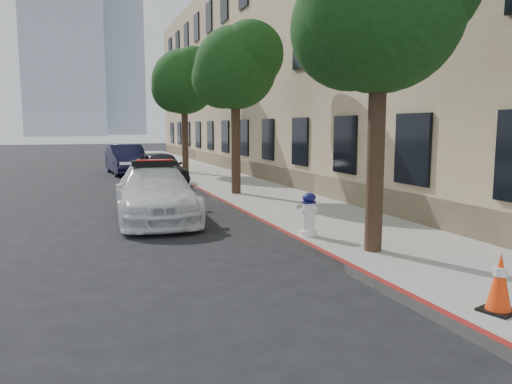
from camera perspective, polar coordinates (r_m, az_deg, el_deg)
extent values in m
plane|color=black|center=(9.82, -7.97, -6.16)|extent=(120.00, 120.00, 0.00)
cube|color=gray|center=(20.24, -3.79, 1.17)|extent=(3.20, 50.00, 0.15)
cube|color=maroon|center=(19.88, -8.06, 0.99)|extent=(0.12, 50.00, 0.15)
cube|color=tan|center=(26.90, 4.93, 13.24)|extent=(8.00, 36.00, 10.00)
cube|color=#9EA8B7|center=(132.30, -21.39, 19.11)|extent=(18.00, 14.00, 60.00)
cube|color=#9EA8B7|center=(146.09, -15.80, 14.99)|extent=(14.00, 14.00, 44.00)
cylinder|color=black|center=(8.80, 13.51, 4.00)|extent=(0.30, 0.30, 3.30)
sphere|color=black|center=(9.00, 14.02, 19.76)|extent=(2.80, 2.80, 2.80)
sphere|color=black|center=(9.01, 10.90, 17.89)|extent=(2.10, 2.10, 2.10)
cylinder|color=black|center=(16.10, -2.32, 5.51)|extent=(0.30, 0.30, 3.19)
sphere|color=black|center=(16.19, -2.36, 14.01)|extent=(2.60, 2.60, 2.60)
sphere|color=black|center=(16.08, -0.63, 15.49)|extent=(2.08, 2.08, 2.08)
sphere|color=black|center=(16.35, -3.88, 12.88)|extent=(1.95, 1.95, 1.95)
cylinder|color=black|center=(23.85, -8.12, 6.36)|extent=(0.30, 0.30, 3.41)
sphere|color=black|center=(23.93, -8.23, 12.36)|extent=(3.00, 3.00, 3.00)
sphere|color=black|center=(23.76, -7.13, 13.39)|extent=(2.40, 2.40, 2.40)
sphere|color=black|center=(24.13, -9.19, 11.59)|extent=(2.25, 2.25, 2.25)
imported|color=white|center=(12.66, -11.44, -0.07)|extent=(2.15, 4.73, 1.34)
cube|color=black|center=(12.58, -11.53, 3.23)|extent=(1.11, 0.34, 0.14)
cube|color=#A50A07|center=(12.58, -11.54, 3.51)|extent=(0.91, 0.27, 0.06)
imported|color=black|center=(20.42, -10.89, 2.75)|extent=(1.93, 4.00, 1.32)
imported|color=#141433|center=(24.99, -14.60, 3.62)|extent=(1.82, 4.43, 1.43)
cylinder|color=white|center=(10.00, 6.03, -4.69)|extent=(0.33, 0.33, 0.10)
cylinder|color=white|center=(9.93, 6.06, -2.79)|extent=(0.25, 0.25, 0.57)
ellipsoid|color=navy|center=(9.87, 6.09, -0.63)|extent=(0.27, 0.27, 0.19)
cylinder|color=white|center=(9.91, 6.07, -2.06)|extent=(0.35, 0.11, 0.10)
cylinder|color=white|center=(9.91, 6.07, -2.06)|extent=(0.11, 0.19, 0.10)
cube|color=black|center=(6.65, 25.92, -12.08)|extent=(0.46, 0.46, 0.03)
cone|color=#FF3B0D|center=(6.54, 26.10, -9.13)|extent=(0.29, 0.29, 0.68)
cylinder|color=white|center=(6.51, 26.15, -8.17)|extent=(0.15, 0.15, 0.10)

